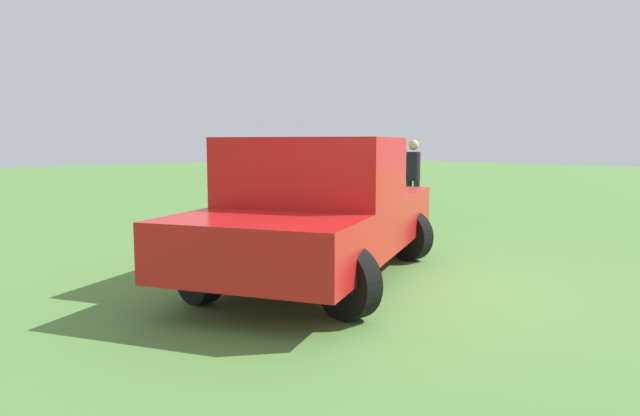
% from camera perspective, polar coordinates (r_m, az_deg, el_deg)
% --- Properties ---
extents(ground_plane, '(80.00, 80.00, 0.00)m').
position_cam_1_polar(ground_plane, '(7.09, 4.52, -7.59)').
color(ground_plane, '#54843D').
extents(pickup_truck, '(3.93, 5.15, 1.78)m').
position_cam_1_polar(pickup_truck, '(7.16, -0.34, -0.02)').
color(pickup_truck, black).
rests_on(pickup_truck, ground_plane).
extents(person_bystander, '(0.36, 0.36, 1.79)m').
position_cam_1_polar(person_bystander, '(13.31, 9.15, 3.34)').
color(person_bystander, black).
rests_on(person_bystander, ground_plane).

